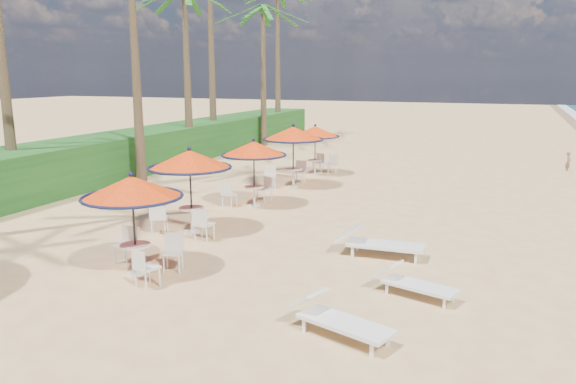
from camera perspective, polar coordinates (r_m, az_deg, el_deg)
name	(u,v)px	position (r m, az deg, el deg)	size (l,w,h in m)	color
ground	(337,306)	(11.31, 5.04, -11.50)	(160.00, 160.00, 0.00)	tan
scrub_hedge	(125,153)	(26.87, -16.24, 3.81)	(3.00, 40.00, 1.80)	#194716
station_0	(135,200)	(12.98, -15.32, -0.74)	(2.27, 2.27, 2.37)	black
station_1	(189,167)	(16.04, -10.05, 2.47)	(2.39, 2.39, 2.49)	black
station_2	(253,154)	(19.17, -3.58, 3.83)	(2.24, 2.24, 2.34)	black
station_3	(292,139)	(22.39, 0.44, 5.42)	(2.44, 2.44, 2.54)	black
station_4	(317,138)	(25.34, 2.95, 5.55)	(2.18, 2.18, 2.28)	black
lounger_near	(335,318)	(10.03, 4.84, -12.59)	(2.08, 1.24, 0.71)	white
lounger_mid	(412,282)	(11.93, 12.45, -8.91)	(1.86, 1.04, 0.64)	white
lounger_far	(377,242)	(14.22, 8.99, -5.04)	(2.23, 0.77, 0.79)	white
palm_4	(184,3)	(29.34, -10.47, 18.36)	(5.00, 5.00, 8.62)	brown
palm_6	(263,18)	(35.62, -2.58, 17.24)	(5.00, 5.00, 8.52)	brown
person	(568,161)	(29.34, 26.60, 2.84)	(0.35, 0.23, 0.95)	brown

